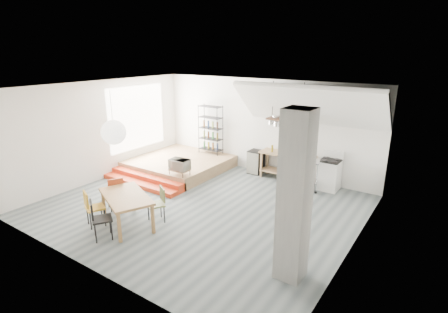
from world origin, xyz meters
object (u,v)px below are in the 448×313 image
Objects in this scene: stove at (329,174)px; rolling_cart at (303,170)px; mini_fridge at (256,162)px; dining_table at (126,199)px.

stove is 0.82m from rolling_cart.
mini_fridge is at bearing 179.02° from stove.
rolling_cart reaches higher than dining_table.
dining_table is 5.11m from mini_fridge.
rolling_cart is (2.65, 4.55, -0.08)m from dining_table.
rolling_cart is 1.98m from mini_fridge.
rolling_cart is at bearing -14.73° from mini_fridge.
rolling_cart is at bearing -145.81° from stove.
stove is at bearing -0.98° from mini_fridge.
dining_table is 2.32× the size of mini_fridge.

